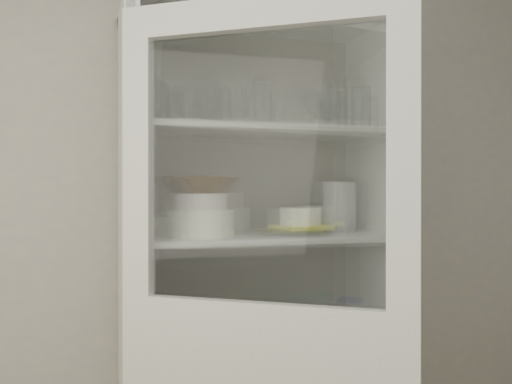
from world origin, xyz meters
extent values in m
cube|color=#A0A0A0|center=(0.00, 1.50, 1.30)|extent=(3.60, 0.02, 2.60)
cube|color=silver|center=(-0.28, 1.27, 1.05)|extent=(0.03, 0.45, 2.10)
cube|color=silver|center=(0.68, 1.27, 1.05)|extent=(0.03, 0.45, 2.10)
cube|color=gray|center=(0.20, 1.49, 1.05)|extent=(1.00, 0.03, 2.10)
cube|color=silver|center=(0.20, 1.27, 2.08)|extent=(1.00, 0.45, 0.03)
cube|color=silver|center=(0.20, 1.26, 0.85)|extent=(0.94, 0.42, 0.02)
cube|color=silver|center=(0.20, 1.26, 1.25)|extent=(0.94, 0.42, 0.02)
cube|color=silver|center=(0.20, 1.26, 1.65)|extent=(0.94, 0.42, 0.02)
cube|color=silver|center=(0.07, 0.79, 1.95)|extent=(0.76, 0.55, 0.10)
cube|color=silver|center=(-0.26, 1.02, 1.50)|extent=(0.10, 0.08, 0.80)
cube|color=silver|center=(0.40, 0.56, 1.50)|extent=(0.10, 0.08, 0.80)
cube|color=silver|center=(0.07, 0.79, 1.50)|extent=(0.60, 0.43, 0.78)
cylinder|color=silver|center=(-0.21, 1.14, 1.73)|extent=(0.09, 0.09, 0.15)
cylinder|color=silver|center=(0.00, 1.17, 1.74)|extent=(0.10, 0.10, 0.15)
cylinder|color=silver|center=(0.19, 1.15, 1.74)|extent=(0.10, 0.10, 0.15)
cylinder|color=silver|center=(0.18, 1.12, 1.73)|extent=(0.08, 0.08, 0.13)
cylinder|color=silver|center=(0.45, 1.12, 1.73)|extent=(0.08, 0.08, 0.13)
cylinder|color=silver|center=(0.56, 1.12, 1.74)|extent=(0.08, 0.08, 0.15)
cylinder|color=silver|center=(0.46, 1.11, 1.73)|extent=(0.08, 0.08, 0.15)
cylinder|color=silver|center=(-0.11, 1.29, 1.73)|extent=(0.07, 0.07, 0.13)
cylinder|color=silver|center=(-0.16, 1.28, 1.74)|extent=(0.09, 0.09, 0.15)
cylinder|color=silver|center=(0.00, 1.29, 1.74)|extent=(0.09, 0.09, 0.16)
cylinder|color=silver|center=(0.06, 1.26, 1.74)|extent=(0.10, 0.10, 0.16)
cylinder|color=white|center=(-0.03, 1.21, 1.31)|extent=(0.24, 0.24, 0.10)
cylinder|color=white|center=(-0.12, 1.40, 1.30)|extent=(0.22, 0.22, 0.07)
cylinder|color=silver|center=(-0.03, 1.21, 1.39)|extent=(0.20, 0.20, 0.06)
imported|color=#4C3218|center=(-0.03, 1.21, 1.45)|extent=(0.30, 0.30, 0.06)
cylinder|color=silver|center=(0.37, 1.26, 1.27)|extent=(0.42, 0.42, 0.02)
cube|color=#F9F236|center=(0.37, 1.26, 1.29)|extent=(0.21, 0.21, 0.01)
cylinder|color=white|center=(0.37, 1.26, 1.33)|extent=(0.19, 0.19, 0.07)
cylinder|color=#B3B3B3|center=(0.55, 1.29, 1.36)|extent=(0.13, 0.13, 0.20)
imported|color=#111698|center=(0.50, 1.19, 0.91)|extent=(0.14, 0.14, 0.10)
imported|color=#257768|center=(0.40, 1.30, 0.91)|extent=(0.11, 0.11, 0.10)
imported|color=white|center=(0.43, 1.18, 0.90)|extent=(0.10, 0.10, 0.08)
cylinder|color=#257768|center=(0.31, 1.31, 0.90)|extent=(0.08, 0.08, 0.08)
ellipsoid|color=#257768|center=(0.31, 1.31, 0.95)|extent=(0.08, 0.08, 0.02)
cylinder|color=#B2B2B2|center=(0.12, 1.22, 0.88)|extent=(0.10, 0.10, 0.04)
cylinder|color=white|center=(-0.12, 1.28, 0.92)|extent=(0.12, 0.12, 0.13)
camera|label=1|loc=(-0.43, -0.80, 1.43)|focal=40.00mm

